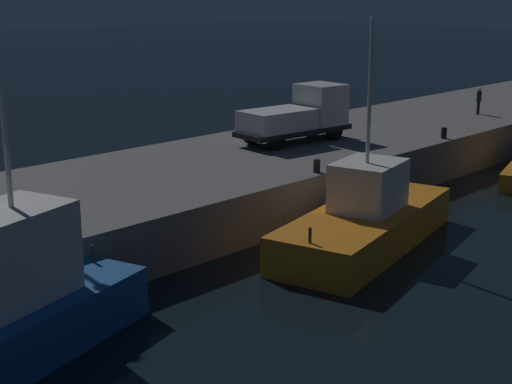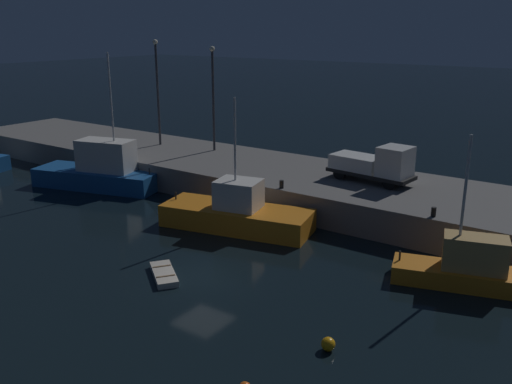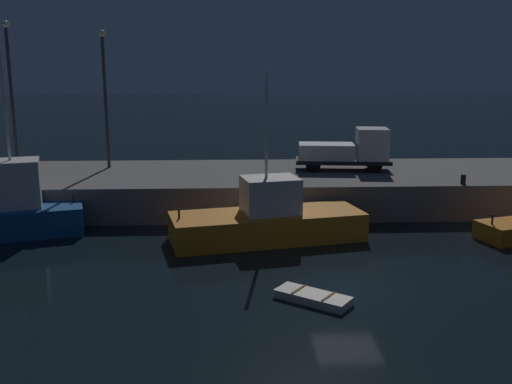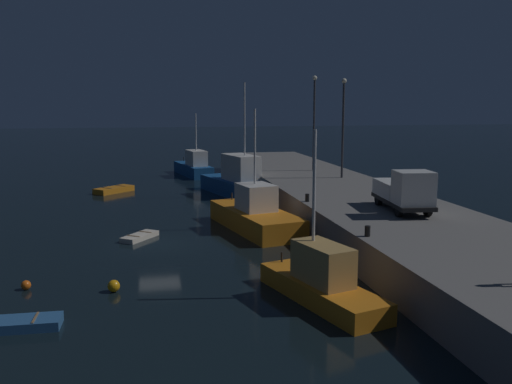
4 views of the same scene
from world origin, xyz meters
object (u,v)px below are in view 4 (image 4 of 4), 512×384
lamp_post_east (343,121)px  fishing_trawler_red (255,215)px  fishing_boat_white (322,281)px  fishing_trawler_green (194,167)px  bollard_central (307,198)px  dinghy_red_small (140,237)px  mooring_buoy_mid (114,286)px  dinghy_orange_near (114,190)px  fishing_boat_orange (238,181)px  utility_truck (404,191)px  bollard_east (367,231)px  rowboat_white_mid (15,324)px  lamp_post_west (314,116)px  mooring_buoy_near (26,285)px

lamp_post_east → fishing_trawler_red: bearing=-45.2°
fishing_boat_white → lamp_post_east: 26.23m
fishing_trawler_green → bollard_central: bearing=9.2°
dinghy_red_small → mooring_buoy_mid: (9.84, -1.11, 0.12)m
fishing_trawler_green → dinghy_orange_near: 13.83m
fishing_boat_orange → dinghy_red_small: (15.29, -8.90, -1.16)m
fishing_boat_orange → dinghy_red_small: bearing=-30.2°
fishing_boat_white → lamp_post_east: lamp_post_east is taller
fishing_trawler_red → lamp_post_east: (-9.61, 9.67, 5.97)m
utility_truck → bollard_east: 7.23m
rowboat_white_mid → bollard_central: (-13.37, 15.56, 2.07)m
fishing_boat_white → bollard_central: bearing=166.0°
bollard_east → bollard_central: bearing=-179.2°
fishing_boat_white → bollard_east: size_ratio=14.23×
lamp_post_west → bollard_central: size_ratio=17.24×
fishing_boat_orange → rowboat_white_mid: fishing_boat_orange is taller
fishing_trawler_green → bollard_east: fishing_trawler_green is taller
utility_truck → fishing_boat_white: bearing=-43.1°
mooring_buoy_mid → fishing_boat_orange: bearing=158.3°
lamp_post_west → utility_truck: lamp_post_west is taller
dinghy_orange_near → lamp_post_west: (2.89, 18.96, 6.93)m
mooring_buoy_near → utility_truck: (-4.36, 20.82, 3.02)m
lamp_post_east → lamp_post_west: bearing=-170.5°
fishing_trawler_green → dinghy_orange_near: (10.77, -8.64, -0.81)m
dinghy_orange_near → bollard_central: bearing=35.2°
fishing_boat_orange → fishing_trawler_green: size_ratio=1.16×
rowboat_white_mid → mooring_buoy_mid: 4.96m
dinghy_red_small → lamp_post_east: lamp_post_east is taller
fishing_trawler_green → mooring_buoy_mid: size_ratio=16.11×
fishing_trawler_green → mooring_buoy_near: fishing_trawler_green is taller
lamp_post_east → utility_truck: size_ratio=1.42×
fishing_trawler_green → mooring_buoy_near: 40.21m
fishing_trawler_red → bollard_east: 11.59m
utility_truck → bollard_central: utility_truck is taller
mooring_buoy_mid → bollard_east: (0.01, 12.22, 1.99)m
lamp_post_west → bollard_east: size_ratio=16.90×
dinghy_red_small → mooring_buoy_near: mooring_buoy_near is taller
mooring_buoy_near → bollard_east: bollard_east is taller
fishing_boat_orange → mooring_buoy_mid: fishing_boat_orange is taller
fishing_boat_orange → fishing_trawler_green: bearing=-169.3°
fishing_trawler_red → fishing_boat_white: fishing_trawler_red is taller
fishing_boat_orange → lamp_post_east: 11.13m
fishing_boat_white → bollard_east: (-3.04, 3.34, 1.36)m
fishing_trawler_green → bollard_east: (39.71, 4.98, 1.20)m
lamp_post_west → utility_truck: size_ratio=1.50×
bollard_central → bollard_east: bollard_east is taller
fishing_boat_orange → rowboat_white_mid: 31.69m
utility_truck → fishing_trawler_green: bearing=-164.3°
fishing_trawler_red → bollard_central: (1.16, 3.29, 1.27)m
dinghy_red_small → mooring_buoy_near: 10.10m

